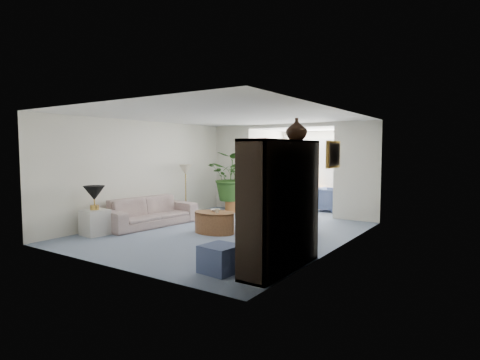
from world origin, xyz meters
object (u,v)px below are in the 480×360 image
Objects in this scene: end_table at (95,222)px; plant_pot at (232,206)px; ottoman at (220,259)px; sunroom_chair_blue at (329,199)px; floor_lamp at (185,170)px; coffee_table at (214,222)px; wingback_chair at (267,214)px; sofa at (150,212)px; table_lamp at (94,193)px; entertainment_cabinet at (281,205)px; coffee_cup at (217,211)px; side_table_dark at (302,218)px; framed_picture at (334,154)px; coffee_bowl at (215,210)px; sunroom_chair_maroon at (283,195)px; sunroom_table at (315,197)px; cabinet_urn at (297,129)px.

end_table is 4.18m from plant_pot.
sunroom_chair_blue reaches higher than ottoman.
floor_lamp is 1.77m from plant_pot.
wingback_chair is (0.87, 0.74, 0.16)m from coffee_table.
ottoman is at bearing -112.69° from sofa.
table_lamp reaches higher than coffee_table.
wingback_chair is 0.44× the size of entertainment_cabinet.
floor_lamp is 0.90× the size of plant_pot.
coffee_cup is at bearing -60.94° from plant_pot.
entertainment_cabinet reaches higher than ottoman.
side_table_dark is at bearing 108.08° from entertainment_cabinet.
coffee_table is (1.74, 0.21, -0.11)m from sofa.
side_table_dark is 3.28m from plant_pot.
sunroom_chair_blue is (0.78, 4.37, -0.15)m from coffee_cup.
framed_picture reaches higher than coffee_table.
plant_pot is at bearing 81.64° from table_lamp.
sunroom_chair_maroon is at bearing 97.14° from coffee_bowl.
coffee_table is 1.20× the size of sunroom_chair_maroon.
table_lamp is 0.78× the size of sunroom_table.
sunroom_chair_blue is at bearing 104.27° from entertainment_cabinet.
sunroom_chair_maroon is (0.76, 1.70, 0.20)m from plant_pot.
entertainment_cabinet is 3.87× the size of ottoman.
sunroom_table reaches higher than coffee_cup.
table_lamp reaches higher than plant_pot.
cabinet_urn reaches higher than framed_picture.
table_lamp is 0.55× the size of sunroom_chair_maroon.
table_lamp is 6.01m from sunroom_chair_maroon.
side_table_dark is 0.80× the size of sunroom_chair_maroon.
entertainment_cabinet is at bearing -71.92° from side_table_dark.
table_lamp is at bearing -145.05° from coffee_cup.
sofa reaches higher than end_table.
coffee_table is 2.74m from ottoman.
table_lamp is 4.54m from cabinet_urn.
side_table_dark is at bearing 30.16° from coffee_bowl.
wingback_chair is (-1.76, 0.69, -1.31)m from framed_picture.
coffee_bowl is 0.23× the size of wingback_chair.
framed_picture is 0.89× the size of sunroom_table.
sunroom_table is at bearing 108.79° from entertainment_cabinet.
sofa reaches higher than coffee_table.
sofa is 1.73m from coffee_bowl.
cabinet_urn is 2.31m from ottoman.
plant_pot is 0.50× the size of sunroom_chair_maroon.
table_lamp is 2.94m from floor_lamp.
sofa is 3.01× the size of sunroom_chair_blue.
plant_pot is (0.41, 2.78, -0.17)m from sofa.
floor_lamp reaches higher than wingback_chair.
wingback_chair is 1.70× the size of ottoman.
side_table_dark is at bearing 112.15° from cabinet_urn.
framed_picture is 2.78m from ottoman.
floor_lamp is 0.48× the size of sunroom_chair_blue.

